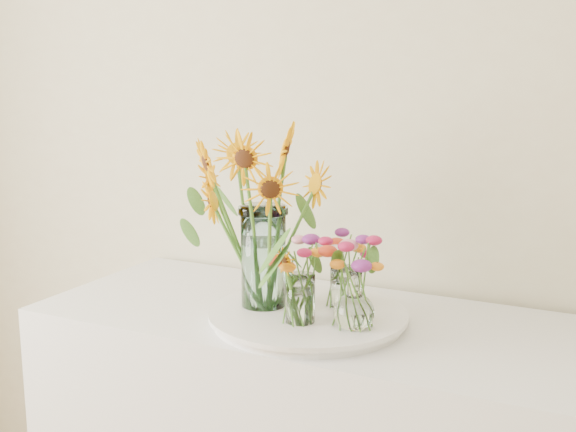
# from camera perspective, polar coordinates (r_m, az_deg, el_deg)

# --- Properties ---
(tray) EXTENTS (0.47, 0.47, 0.02)m
(tray) POSITION_cam_1_polar(r_m,az_deg,el_deg) (1.79, 1.59, -8.08)
(tray) COLOR white
(tray) RESTS_ON counter
(mason_jar) EXTENTS (0.14, 0.14, 0.26)m
(mason_jar) POSITION_cam_1_polar(r_m,az_deg,el_deg) (1.80, -1.96, -3.25)
(mason_jar) COLOR #AEE1E4
(mason_jar) RESTS_ON tray
(sunflower_bouquet) EXTENTS (0.73, 0.73, 0.46)m
(sunflower_bouquet) POSITION_cam_1_polar(r_m,az_deg,el_deg) (1.78, -1.98, -0.07)
(sunflower_bouquet) COLOR #F9A705
(sunflower_bouquet) RESTS_ON tray
(small_vase_a) EXTENTS (0.09, 0.09, 0.12)m
(small_vase_a) POSITION_cam_1_polar(r_m,az_deg,el_deg) (1.70, 0.97, -6.61)
(small_vase_a) COLOR white
(small_vase_a) RESTS_ON tray
(wildflower_posy_a) EXTENTS (0.18, 0.18, 0.21)m
(wildflower_posy_a) POSITION_cam_1_polar(r_m,az_deg,el_deg) (1.68, 0.97, -5.15)
(wildflower_posy_a) COLOR orange
(wildflower_posy_a) RESTS_ON tray
(small_vase_b) EXTENTS (0.10, 0.10, 0.14)m
(small_vase_b) POSITION_cam_1_polar(r_m,az_deg,el_deg) (1.67, 5.26, -6.67)
(small_vase_b) COLOR white
(small_vase_b) RESTS_ON tray
(wildflower_posy_b) EXTENTS (0.20, 0.20, 0.23)m
(wildflower_posy_b) POSITION_cam_1_polar(r_m,az_deg,el_deg) (1.65, 5.29, -5.18)
(wildflower_posy_b) COLOR orange
(wildflower_posy_b) RESTS_ON tray
(small_vase_c) EXTENTS (0.07, 0.07, 0.11)m
(small_vase_c) POSITION_cam_1_polar(r_m,az_deg,el_deg) (1.82, 4.31, -5.66)
(small_vase_c) COLOR white
(small_vase_c) RESTS_ON tray
(wildflower_posy_c) EXTENTS (0.18, 0.18, 0.20)m
(wildflower_posy_c) POSITION_cam_1_polar(r_m,az_deg,el_deg) (1.80, 4.33, -4.29)
(wildflower_posy_c) COLOR orange
(wildflower_posy_c) RESTS_ON tray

